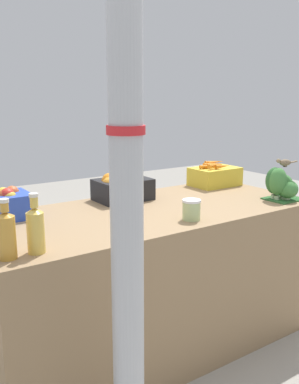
% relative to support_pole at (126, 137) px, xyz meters
% --- Properties ---
extents(ground_plane, '(10.00, 10.00, 0.00)m').
position_rel_support_pole_xyz_m(ground_plane, '(0.58, 0.72, -1.33)').
color(ground_plane, gray).
extents(market_table, '(1.92, 0.85, 0.83)m').
position_rel_support_pole_xyz_m(market_table, '(0.58, 0.72, -0.91)').
color(market_table, '#937551').
rests_on(market_table, ground_plane).
extents(support_pole, '(0.13, 0.13, 2.65)m').
position_rel_support_pole_xyz_m(support_pole, '(0.00, 0.00, 0.00)').
color(support_pole, '#B7BABF').
rests_on(support_pole, ground_plane).
extents(orange_crate, '(0.33, 0.23, 0.17)m').
position_rel_support_pole_xyz_m(orange_crate, '(0.56, 1.00, -0.41)').
color(orange_crate, black).
rests_on(orange_crate, market_table).
extents(carrot_crate, '(0.33, 0.23, 0.17)m').
position_rel_support_pole_xyz_m(carrot_crate, '(1.34, 1.00, -0.42)').
color(carrot_crate, gold).
rests_on(carrot_crate, market_table).
extents(broccoli_pile, '(0.23, 0.19, 0.20)m').
position_rel_support_pole_xyz_m(broccoli_pile, '(1.37, 0.45, -0.40)').
color(broccoli_pile, '#2D602D').
rests_on(broccoli_pile, market_table).
extents(juice_bottle_amber, '(0.07, 0.07, 0.24)m').
position_rel_support_pole_xyz_m(juice_bottle_amber, '(-0.30, 0.41, -0.39)').
color(juice_bottle_amber, gold).
rests_on(juice_bottle_amber, market_table).
extents(juice_bottle_golden, '(0.07, 0.07, 0.25)m').
position_rel_support_pole_xyz_m(juice_bottle_golden, '(-0.18, 0.41, -0.39)').
color(juice_bottle_golden, gold).
rests_on(juice_bottle_golden, market_table).
extents(pickle_jar, '(0.10, 0.10, 0.11)m').
position_rel_support_pole_xyz_m(pickle_jar, '(0.65, 0.43, -0.44)').
color(pickle_jar, '#B2C684').
rests_on(pickle_jar, market_table).
extents(sparrow_bird, '(0.13, 0.07, 0.05)m').
position_rel_support_pole_xyz_m(sparrow_bird, '(1.39, 0.45, -0.26)').
color(sparrow_bird, '#4C3D2D').
rests_on(sparrow_bird, broccoli_pile).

